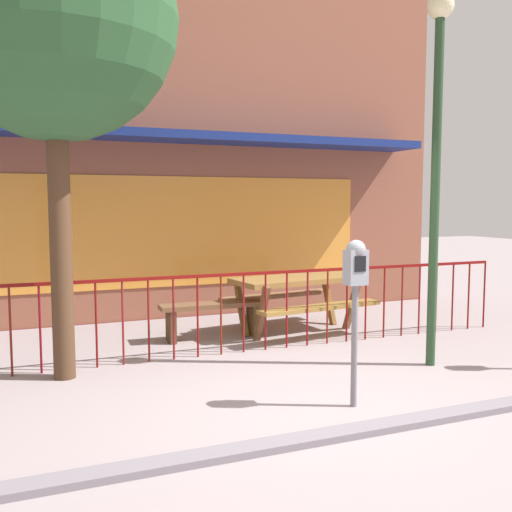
{
  "coord_description": "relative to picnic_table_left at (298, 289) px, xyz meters",
  "views": [
    {
      "loc": [
        -2.38,
        -4.3,
        1.79
      ],
      "look_at": [
        0.32,
        2.4,
        1.12
      ],
      "focal_mm": 39.96,
      "sensor_mm": 36.0,
      "label": 1
    }
  ],
  "objects": [
    {
      "name": "patio_fence_front",
      "position": [
        -1.07,
        -0.72,
        0.05
      ],
      "size": [
        7.45,
        0.04,
        0.97
      ],
      "color": "maroon",
      "rests_on": "ground"
    },
    {
      "name": "parking_meter_near",
      "position": [
        -0.82,
        -2.8,
        0.53
      ],
      "size": [
        0.18,
        0.17,
        1.48
      ],
      "color": "slate",
      "rests_on": "ground"
    },
    {
      "name": "ground",
      "position": [
        -1.07,
        -2.72,
        -0.61
      ],
      "size": [
        40.0,
        40.0,
        0.0
      ],
      "primitive_type": "plane",
      "color": "gray"
    },
    {
      "name": "curb_edge",
      "position": [
        -1.07,
        -3.34,
        -0.61
      ],
      "size": [
        12.37,
        0.2,
        0.11
      ],
      "primitive_type": "cube",
      "color": "slate",
      "rests_on": "ground"
    },
    {
      "name": "street_tree",
      "position": [
        -3.14,
        -0.98,
        2.97
      ],
      "size": [
        2.42,
        2.42,
        4.82
      ],
      "color": "#4C3220",
      "rests_on": "ground"
    },
    {
      "name": "street_lamp",
      "position": [
        0.66,
        -2.0,
        1.99
      ],
      "size": [
        0.28,
        0.28,
        4.0
      ],
      "color": "#264327",
      "rests_on": "ground"
    },
    {
      "name": "picnic_table_left",
      "position": [
        0.0,
        0.0,
        0.0
      ],
      "size": [
        1.96,
        1.59,
        0.79
      ],
      "color": "olive",
      "rests_on": "ground"
    },
    {
      "name": "pub_storefront",
      "position": [
        -1.07,
        1.85,
        2.14
      ],
      "size": [
        8.84,
        1.3,
        5.53
      ],
      "color": "brown",
      "rests_on": "ground"
    },
    {
      "name": "patio_bench",
      "position": [
        -1.21,
        0.08,
        -0.26
      ],
      "size": [
        1.41,
        0.36,
        0.48
      ],
      "color": "brown",
      "rests_on": "ground"
    }
  ]
}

